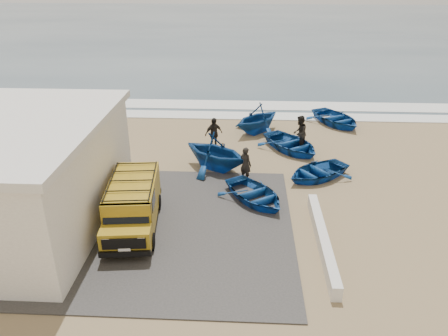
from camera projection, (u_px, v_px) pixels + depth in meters
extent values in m
plane|color=#937B55|center=(197.00, 202.00, 19.26)|extent=(160.00, 160.00, 0.00)
cube|color=#3D3B38|center=(143.00, 225.00, 17.53)|extent=(12.00, 10.00, 0.05)
cube|color=#385166|center=(235.00, 28.00, 69.79)|extent=(180.00, 88.00, 0.01)
cube|color=white|center=(216.00, 115.00, 30.07)|extent=(180.00, 1.60, 0.06)
cube|color=white|center=(218.00, 105.00, 32.33)|extent=(180.00, 2.20, 0.04)
cube|color=black|center=(108.00, 151.00, 17.86)|extent=(0.08, 0.70, 0.90)
cube|color=silver|center=(322.00, 240.00, 16.20)|extent=(0.35, 6.00, 0.55)
cube|color=#AD881A|center=(134.00, 199.00, 17.32)|extent=(2.15, 3.82, 1.54)
cube|color=#AD881A|center=(126.00, 239.00, 15.44)|extent=(1.86, 1.02, 0.84)
cube|color=black|center=(126.00, 214.00, 15.52)|extent=(1.66, 0.49, 0.67)
cube|color=black|center=(124.00, 244.00, 15.00)|extent=(1.51, 0.23, 0.42)
cube|color=black|center=(125.00, 254.00, 15.15)|extent=(1.82, 0.32, 0.21)
cube|color=black|center=(132.00, 180.00, 16.91)|extent=(2.03, 3.53, 0.06)
cylinder|color=black|center=(106.00, 243.00, 15.92)|extent=(0.27, 0.67, 0.66)
cylinder|color=black|center=(119.00, 203.00, 18.54)|extent=(0.27, 0.67, 0.66)
cylinder|color=black|center=(152.00, 242.00, 16.00)|extent=(0.27, 0.67, 0.66)
cylinder|color=black|center=(158.00, 202.00, 18.62)|extent=(0.27, 0.67, 0.66)
imported|color=#12448D|center=(255.00, 194.00, 19.20)|extent=(4.04, 4.29, 0.72)
imported|color=#12448D|center=(317.00, 171.00, 21.30)|extent=(4.26, 4.04, 0.72)
imported|color=#12448D|center=(216.00, 151.00, 21.97)|extent=(4.84, 4.70, 1.94)
imported|color=#12448D|center=(291.00, 144.00, 24.37)|extent=(4.53, 4.83, 0.81)
imported|color=#12448D|center=(257.00, 118.00, 26.79)|extent=(4.59, 4.62, 1.84)
imported|color=#12448D|center=(336.00, 118.00, 28.32)|extent=(4.37, 4.85, 0.83)
imported|color=black|center=(246.00, 164.00, 20.86)|extent=(0.75, 0.71, 1.72)
imported|color=black|center=(300.00, 133.00, 24.29)|extent=(1.02, 1.15, 1.97)
imported|color=black|center=(214.00, 134.00, 24.32)|extent=(1.16, 0.99, 1.86)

